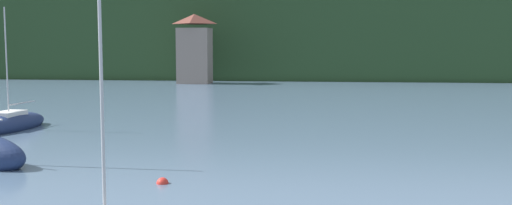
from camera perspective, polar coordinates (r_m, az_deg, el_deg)
The scene contains 4 objects.
wooded_hillside at distance 117.58m, azimuth 9.17°, elevation 5.96°, with size 352.00×51.18×33.54m.
shore_building_westcentral at distance 84.26m, azimuth -6.12°, elevation 5.23°, with size 4.80×4.26×10.06m.
sailboat_far_3 at distance 40.83m, azimuth -23.35°, elevation -1.98°, with size 3.03×7.20×8.40m.
mooring_buoy_near at distance 23.46m, azimuth -9.29°, elevation -7.95°, with size 0.49×0.49×0.49m, color red.
Camera 1 is at (3.01, 11.00, 5.50)m, focal length 40.20 mm.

